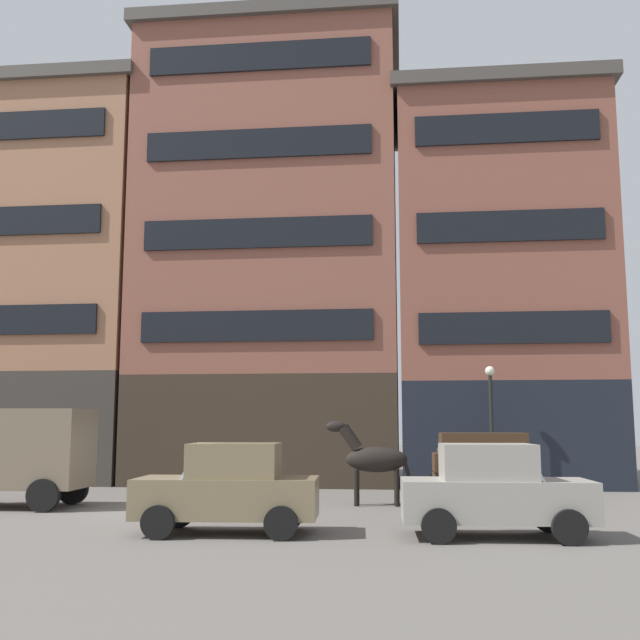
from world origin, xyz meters
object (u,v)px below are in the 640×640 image
object	(u,v)px
delivery_truck_near	(12,454)
pedestrian_officer	(443,463)
sedan_light	(229,488)
streetlamp_curbside	(491,410)
cargo_wagon	(481,464)
sedan_dark	(494,491)
draft_horse	(373,459)

from	to	relation	value
delivery_truck_near	pedestrian_officer	distance (m)	12.70
sedan_light	streetlamp_curbside	size ratio (longest dim) A/B	0.92
cargo_wagon	pedestrian_officer	world-z (taller)	cargo_wagon
sedan_dark	pedestrian_officer	size ratio (longest dim) A/B	2.09
streetlamp_curbside	delivery_truck_near	bearing A→B (deg)	-156.60
sedan_dark	sedan_light	bearing A→B (deg)	-179.67
draft_horse	sedan_dark	bearing A→B (deg)	-65.00
draft_horse	streetlamp_curbside	distance (m)	5.82
sedan_dark	streetlamp_curbside	xyz separation A→B (m)	(1.14, 9.83, 1.76)
delivery_truck_near	draft_horse	bearing A→B (deg)	9.22
delivery_truck_near	sedan_light	distance (m)	8.03
sedan_light	pedestrian_officer	distance (m)	10.11
cargo_wagon	sedan_dark	distance (m)	5.61
delivery_truck_near	sedan_light	xyz separation A→B (m)	(6.92, -4.06, -0.51)
draft_horse	sedan_dark	size ratio (longest dim) A/B	0.62
sedan_dark	pedestrian_officer	bearing A→B (deg)	93.40
delivery_truck_near	sedan_dark	bearing A→B (deg)	-18.17
draft_horse	streetlamp_curbside	xyz separation A→B (m)	(3.75, 4.23, 1.40)
cargo_wagon	pedestrian_officer	xyz separation A→B (m)	(-0.87, 3.26, -0.17)
pedestrian_officer	sedan_dark	bearing A→B (deg)	-86.60
cargo_wagon	sedan_dark	world-z (taller)	cargo_wagon
cargo_wagon	draft_horse	size ratio (longest dim) A/B	1.25
cargo_wagon	sedan_dark	xyz separation A→B (m)	(-0.34, -5.60, -0.23)
cargo_wagon	sedan_light	size ratio (longest dim) A/B	0.78
sedan_dark	pedestrian_officer	distance (m)	8.88
sedan_dark	streetlamp_curbside	distance (m)	10.05
cargo_wagon	pedestrian_officer	distance (m)	3.38
delivery_truck_near	sedan_light	bearing A→B (deg)	-30.39
cargo_wagon	streetlamp_curbside	distance (m)	4.57
delivery_truck_near	streetlamp_curbside	bearing A→B (deg)	23.40
sedan_dark	streetlamp_curbside	world-z (taller)	streetlamp_curbside
cargo_wagon	sedan_light	bearing A→B (deg)	-135.32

